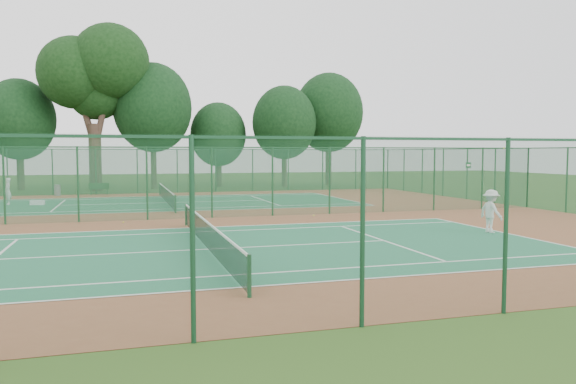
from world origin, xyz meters
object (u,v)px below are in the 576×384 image
at_px(kit_bag, 37,203).
at_px(trash_bin, 57,190).
at_px(big_tree, 95,73).
at_px(player_far, 8,191).
at_px(player_near, 491,211).
at_px(bench, 99,189).

bearing_deg(kit_bag, trash_bin, 98.42).
distance_m(trash_bin, big_tree, 11.12).
height_order(player_far, kit_bag, player_far).
xyz_separation_m(player_far, trash_bin, (2.08, 7.02, -0.42)).
bearing_deg(player_near, trash_bin, 29.23).
relative_size(player_near, big_tree, 0.12).
height_order(kit_bag, big_tree, big_tree).
relative_size(player_near, kit_bag, 2.13).
bearing_deg(bench, trash_bin, 178.24).
height_order(player_near, big_tree, big_tree).
bearing_deg(player_far, big_tree, 135.89).
bearing_deg(player_near, big_tree, 20.68).
xyz_separation_m(kit_bag, big_tree, (2.94, 13.01, 9.70)).
bearing_deg(bench, player_near, -58.60).
height_order(player_far, bench, player_far).
xyz_separation_m(trash_bin, big_tree, (2.60, 5.25, 9.45)).
distance_m(player_far, big_tree, 15.93).
xyz_separation_m(trash_bin, bench, (2.95, -0.08, 0.06)).
height_order(trash_bin, bench, bench).
relative_size(player_near, player_far, 1.05).
xyz_separation_m(player_near, big_tree, (-16.11, 30.99, 8.99)).
xyz_separation_m(player_near, player_far, (-20.79, 18.72, -0.04)).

